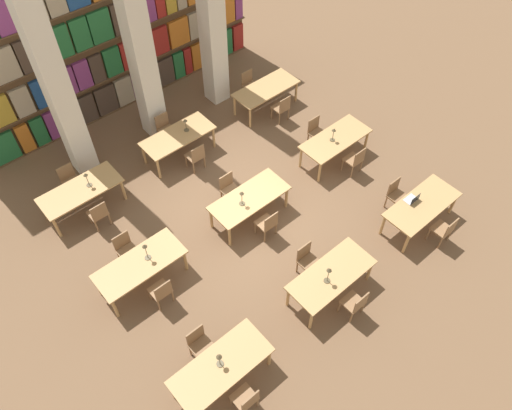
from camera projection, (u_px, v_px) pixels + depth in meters
The scene contains 40 objects.
ground_plane at pixel (249, 215), 12.40m from camera, with size 40.00×40.00×0.00m, color brown.
bookshelf_bank at pixel (107, 22), 13.08m from camera, with size 9.13×0.35×5.50m.
pillar_left at pixel (51, 73), 11.12m from camera, with size 0.55×0.55×6.00m.
pillar_center at pixel (137, 37), 12.04m from camera, with size 0.55×0.55×6.00m.
pillar_right at pixel (211, 5), 12.96m from camera, with size 0.55×0.55×6.00m.
reading_table_0 at pixel (221, 367), 9.30m from camera, with size 1.97×0.86×0.73m.
chair_0 at pixel (246, 400), 9.11m from camera, with size 0.42×0.40×0.86m.
chair_1 at pixel (200, 343), 9.79m from camera, with size 0.42×0.40×0.86m.
desk_lamp_0 at pixel (219, 358), 9.05m from camera, with size 0.14×0.14×0.40m.
reading_table_1 at pixel (331, 276), 10.54m from camera, with size 1.97×0.86×0.73m.
chair_2 at pixel (355, 303), 10.35m from camera, with size 0.42×0.40×0.86m.
chair_3 at pixel (307, 259), 11.03m from camera, with size 0.42×0.40×0.86m.
desk_lamp_1 at pixel (329, 273), 10.13m from camera, with size 0.14×0.14×0.47m.
reading_table_2 at pixel (422, 206), 11.74m from camera, with size 1.97×0.86×0.73m.
chair_4 at pixel (444, 230), 11.54m from camera, with size 0.42×0.40×0.86m.
chair_5 at pixel (396, 194), 12.22m from camera, with size 0.42×0.40×0.86m.
laptop at pixel (412, 199), 11.72m from camera, with size 0.32×0.22×0.21m.
reading_table_3 at pixel (140, 265), 10.71m from camera, with size 1.97×0.86×0.73m.
chair_6 at pixel (161, 291), 10.53m from camera, with size 0.42×0.40×0.86m.
chair_7 at pixel (126, 249), 11.21m from camera, with size 0.42×0.40×0.86m.
desk_lamp_2 at pixel (145, 249), 10.48m from camera, with size 0.14×0.14×0.49m.
reading_table_4 at pixel (249, 199), 11.87m from camera, with size 1.97×0.86×0.73m.
chair_8 at pixel (268, 223), 11.66m from camera, with size 0.42×0.40×0.86m.
chair_9 at pixel (229, 188), 12.34m from camera, with size 0.42×0.40×0.86m.
desk_lamp_3 at pixel (242, 196), 11.46m from camera, with size 0.14×0.14×0.43m.
reading_table_5 at pixel (335, 140), 13.15m from camera, with size 1.97×0.86×0.73m.
chair_10 at pixel (355, 160), 12.96m from camera, with size 0.42×0.40×0.86m.
chair_11 at pixel (316, 131), 13.64m from camera, with size 0.42×0.40×0.86m.
desk_lamp_4 at pixel (334, 133), 12.83m from camera, with size 0.14×0.14×0.40m.
reading_table_6 at pixel (81, 192), 12.02m from camera, with size 1.97×0.86×0.73m.
chair_12 at pixel (98, 213), 11.84m from camera, with size 0.42×0.40×0.86m.
chair_13 at pixel (70, 180), 12.52m from camera, with size 0.42×0.40×0.86m.
desk_lamp_5 at pixel (86, 177), 11.83m from camera, with size 0.14×0.14×0.42m.
reading_table_7 at pixel (178, 137), 13.22m from camera, with size 1.97×0.86×0.73m.
chair_14 at pixel (196, 156), 13.05m from camera, with size 0.42×0.40×0.86m.
chair_15 at pixel (165, 128), 13.73m from camera, with size 0.42×0.40×0.86m.
desk_lamp_6 at pixel (186, 123), 13.07m from camera, with size 0.14×0.14×0.39m.
reading_table_8 at pixel (266, 90), 14.47m from camera, with size 1.97×0.86×0.73m.
chair_16 at pixel (282, 108), 14.27m from camera, with size 0.42×0.40×0.86m.
chair_17 at pixel (250, 84), 14.95m from camera, with size 0.42×0.40×0.86m.
Camera 1 is at (-4.83, -5.90, 9.78)m, focal length 35.00 mm.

